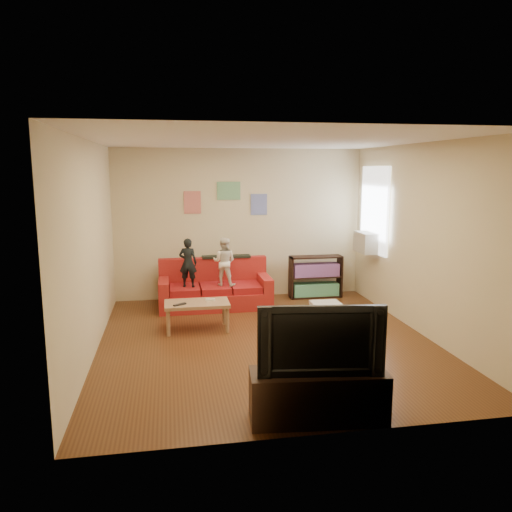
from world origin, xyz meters
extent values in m
cube|color=#593117|center=(0.00, 0.00, -0.01)|extent=(4.50, 5.00, 0.01)
cube|color=white|center=(0.00, 0.00, 2.71)|extent=(4.50, 5.00, 0.01)
cube|color=beige|center=(0.00, 2.50, 1.35)|extent=(4.50, 0.01, 2.70)
cube|color=beige|center=(0.00, -2.50, 1.35)|extent=(4.50, 0.01, 2.70)
cube|color=beige|center=(-2.25, 0.00, 1.35)|extent=(0.01, 5.00, 2.70)
cube|color=beige|center=(2.25, 0.00, 1.35)|extent=(0.01, 5.00, 2.70)
cube|color=#AA211E|center=(-0.53, 1.84, 0.14)|extent=(1.89, 0.85, 0.28)
cube|color=#AA211E|center=(-0.53, 2.17, 0.54)|extent=(1.89, 0.17, 0.52)
cube|color=#AA211E|center=(-1.39, 1.84, 0.40)|extent=(0.17, 0.85, 0.24)
cube|color=#AA211E|center=(0.33, 1.84, 0.40)|extent=(0.17, 0.85, 0.24)
cube|color=maroon|center=(-1.05, 1.77, 0.34)|extent=(0.49, 0.64, 0.11)
cube|color=maroon|center=(-0.53, 1.77, 0.34)|extent=(0.49, 0.64, 0.11)
cube|color=maroon|center=(-0.01, 1.77, 0.34)|extent=(0.49, 0.64, 0.11)
cube|color=black|center=(-0.29, 2.17, 0.81)|extent=(0.85, 0.21, 0.04)
imported|color=black|center=(-0.98, 1.74, 0.81)|extent=(0.34, 0.27, 0.82)
imported|color=white|center=(-0.38, 1.74, 0.80)|extent=(0.48, 0.44, 0.81)
cube|color=#A37B5A|center=(-0.90, 0.64, 0.40)|extent=(0.93, 0.51, 0.05)
cylinder|color=#A37B5A|center=(-1.32, 0.43, 0.19)|extent=(0.06, 0.06, 0.37)
cylinder|color=#A37B5A|center=(-0.48, 0.43, 0.19)|extent=(0.06, 0.06, 0.37)
cylinder|color=#A37B5A|center=(-1.32, 0.85, 0.19)|extent=(0.06, 0.06, 0.37)
cylinder|color=#A37B5A|center=(-0.48, 0.85, 0.19)|extent=(0.06, 0.06, 0.37)
cube|color=black|center=(-1.15, 0.52, 0.43)|extent=(0.19, 0.15, 0.02)
cube|color=white|center=(-0.70, 0.69, 0.43)|extent=(0.14, 0.05, 0.03)
cube|color=black|center=(0.89, 2.19, 0.38)|extent=(0.03, 0.29, 0.77)
cube|color=black|center=(1.82, 2.19, 0.38)|extent=(0.03, 0.29, 0.77)
cube|color=black|center=(1.36, 2.19, 0.01)|extent=(0.96, 0.29, 0.03)
cube|color=black|center=(1.36, 2.19, 0.75)|extent=(0.96, 0.29, 0.03)
cube|color=black|center=(1.36, 2.19, 0.38)|extent=(0.90, 0.29, 0.02)
cube|color=#3F8C6C|center=(1.36, 2.19, 0.14)|extent=(0.85, 0.24, 0.23)
cube|color=#6B3F8C|center=(1.36, 2.19, 0.51)|extent=(0.85, 0.24, 0.23)
cube|color=white|center=(2.22, 1.65, 1.64)|extent=(0.04, 1.08, 1.48)
cube|color=#B7B2A3|center=(2.10, 1.65, 1.08)|extent=(0.28, 0.55, 0.35)
cube|color=#D87266|center=(-0.85, 2.48, 1.75)|extent=(0.30, 0.01, 0.40)
cube|color=#72B27F|center=(-0.20, 2.48, 1.95)|extent=(0.42, 0.01, 0.32)
cube|color=#727FCC|center=(0.35, 2.48, 1.70)|extent=(0.30, 0.01, 0.38)
cube|color=silver|center=(1.08, 0.72, 0.13)|extent=(0.42, 0.32, 0.25)
cube|color=silver|center=(1.08, 0.72, 0.28)|extent=(0.44, 0.34, 0.05)
cube|color=black|center=(1.08, 0.55, 0.14)|extent=(0.19, 0.00, 0.06)
cube|color=#3B261B|center=(0.06, -2.23, 0.24)|extent=(1.31, 0.54, 0.48)
imported|color=black|center=(0.06, -2.23, 0.81)|extent=(1.17, 0.30, 0.67)
sphere|color=silver|center=(0.77, 0.84, 0.05)|extent=(0.13, 0.13, 0.10)
camera|label=1|loc=(-1.27, -6.44, 2.34)|focal=35.00mm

